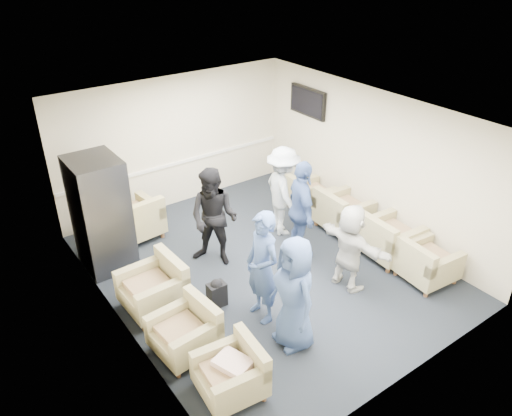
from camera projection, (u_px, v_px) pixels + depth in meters
floor at (263, 268)px, 8.59m from camera, size 6.00×6.00×0.00m
ceiling at (265, 117)px, 7.28m from camera, size 6.00×6.00×0.00m
back_wall at (175, 142)px, 10.06m from camera, size 5.00×0.02×2.70m
front_wall at (417, 297)px, 5.81m from camera, size 5.00×0.02×2.70m
left_wall at (114, 250)px, 6.66m from camera, size 0.02×6.00×2.70m
right_wall at (372, 162)px, 9.21m from camera, size 0.02×6.00×2.70m
chair_rail at (178, 163)px, 10.27m from camera, size 4.98×0.04×0.06m
tv at (308, 102)px, 10.12m from camera, size 0.10×1.00×0.58m
armchair_left_near at (234, 374)px, 6.14m from camera, size 0.83×0.83×0.60m
armchair_left_mid at (188, 332)px, 6.76m from camera, size 0.85×0.85×0.63m
armchair_left_far at (156, 288)px, 7.55m from camera, size 0.89×0.89×0.68m
armchair_right_near at (425, 264)px, 8.13m from camera, size 0.88×0.88×0.65m
armchair_right_midnear at (387, 240)px, 8.72m from camera, size 0.94×0.94×0.71m
armchair_right_midfar at (341, 213)px, 9.56m from camera, size 0.92×0.92×0.70m
armchair_right_far at (309, 197)px, 10.22m from camera, size 0.85×0.85×0.62m
armchair_corner at (135, 221)px, 9.27m from camera, size 0.98×0.98×0.72m
vending_machine at (101, 214)px, 8.25m from camera, size 0.80×0.93×1.97m
backpack at (217, 292)px, 7.62m from camera, size 0.28×0.20×0.47m
pillow at (233, 364)px, 6.07m from camera, size 0.45×0.52×0.13m
person_front_left at (294, 294)px, 6.64m from camera, size 0.63×0.88×1.69m
person_mid_left at (262, 268)px, 7.10m from camera, size 0.43×0.65×1.76m
person_back_left at (214, 218)px, 8.34m from camera, size 1.04×1.08×1.76m
person_back_right at (283, 192)px, 9.21m from camera, size 0.90×1.24×1.73m
person_mid_right at (301, 210)px, 8.51m from camera, size 0.82×1.14×1.80m
person_front_right at (350, 247)px, 7.82m from camera, size 0.54×1.40×1.47m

